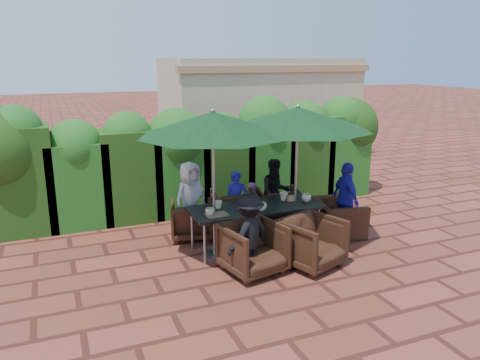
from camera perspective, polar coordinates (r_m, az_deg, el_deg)
name	(u,v)px	position (r m, az deg, el deg)	size (l,w,h in m)	color
ground	(242,247)	(8.26, 0.20, -8.21)	(80.00, 80.00, 0.00)	brown
dining_table	(256,210)	(8.05, 1.93, -3.73)	(2.28, 0.90, 0.75)	black
umbrella_left	(213,124)	(7.35, -3.33, 6.81)	(2.39, 2.39, 2.46)	gray
umbrella_right	(298,119)	(8.06, 7.03, 7.43)	(2.55, 2.55, 2.46)	gray
chair_far_left	(192,218)	(8.62, -5.93, -4.64)	(0.73, 0.68, 0.75)	black
chair_far_mid	(234,208)	(9.00, -0.69, -3.42)	(0.81, 0.76, 0.84)	black
chair_far_right	(278,205)	(9.25, 4.71, -3.05)	(0.79, 0.74, 0.81)	black
chair_near_left	(253,246)	(7.21, 1.63, -8.03)	(0.84, 0.79, 0.87)	black
chair_near_right	(312,240)	(7.50, 8.77, -7.26)	(0.84, 0.79, 0.87)	black
chair_end_right	(339,212)	(8.97, 11.95, -3.81)	(0.96, 0.62, 0.84)	black
adult_far_left	(190,199)	(8.68, -6.07, -2.29)	(0.69, 0.41, 1.39)	silver
adult_far_mid	(236,201)	(8.86, -0.44, -2.62)	(0.42, 0.34, 1.16)	#231EA5
adult_far_right	(275,192)	(9.18, 4.35, -1.51)	(0.64, 0.39, 1.32)	black
adult_near_left	(249,234)	(7.12, 1.05, -6.62)	(0.81, 0.37, 1.26)	black
adult_end_right	(346,199)	(8.83, 12.77, -2.31)	(0.81, 0.40, 1.38)	#231EA5
child_left	(214,212)	(8.94, -3.14, -3.89)	(0.27, 0.22, 0.74)	#CE4971
child_right	(254,203)	(9.30, 1.66, -2.83)	(0.30, 0.25, 0.84)	#A254B6
pedestrian_a	(230,154)	(12.18, -1.27, 3.13)	(1.44, 0.52, 1.55)	#24863B
pedestrian_b	(254,144)	(12.74, 1.69, 4.39)	(0.90, 0.55, 1.87)	#CE4971
pedestrian_c	(290,142)	(12.99, 6.13, 4.62)	(1.23, 0.56, 1.92)	gray
cup_a	(210,212)	(7.58, -3.70, -3.86)	(0.15, 0.15, 0.12)	beige
cup_b	(218,205)	(7.91, -2.65, -3.01)	(0.14, 0.14, 0.13)	beige
cup_c	(262,207)	(7.80, 2.67, -3.26)	(0.17, 0.17, 0.13)	beige
cup_d	(284,196)	(8.38, 5.35, -2.00)	(0.15, 0.15, 0.14)	beige
cup_e	(306,198)	(8.35, 8.08, -2.15)	(0.17, 0.17, 0.14)	beige
ketchup_bottle	(249,201)	(8.00, 1.06, -2.63)	(0.04, 0.04, 0.17)	#B20C0A
sauce_bottle	(253,201)	(8.05, 1.63, -2.53)	(0.04, 0.04, 0.17)	#4C230C
serving_tray	(217,215)	(7.58, -2.81, -4.25)	(0.35, 0.25, 0.02)	olive
number_block_left	(241,205)	(7.90, 0.11, -3.12)	(0.12, 0.06, 0.10)	tan
number_block_right	(290,198)	(8.34, 6.18, -2.24)	(0.12, 0.06, 0.10)	tan
hedge_wall	(196,151)	(9.96, -5.40, 3.56)	(9.10, 1.60, 2.42)	#13340E
building	(259,108)	(15.51, 2.30, 8.73)	(6.20, 3.08, 3.20)	#C7B894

